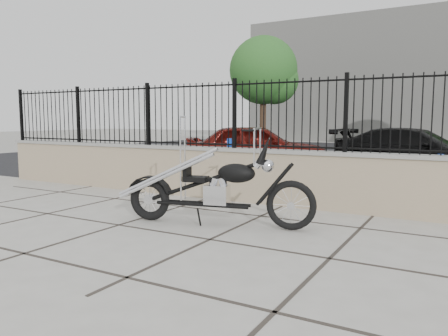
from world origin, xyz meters
name	(u,v)px	position (x,y,z in m)	size (l,w,h in m)	color
ground_plane	(210,240)	(0.00, 0.00, 0.00)	(90.00, 90.00, 0.00)	#99968E
parking_lot	(385,159)	(0.00, 12.50, 0.00)	(30.00, 30.00, 0.00)	black
retaining_wall	(285,178)	(0.00, 2.50, 0.48)	(14.00, 0.36, 0.96)	gray
iron_fence	(286,115)	(0.00, 2.50, 1.56)	(14.00, 0.08, 1.20)	black
background_building	(426,79)	(0.00, 26.50, 4.00)	(22.00, 6.00, 8.00)	beige
chopper_motorcycle	(213,170)	(-0.35, 0.68, 0.78)	(2.59, 0.46, 1.56)	black
car_red	(256,148)	(-2.54, 6.70, 0.68)	(1.60, 3.97, 1.35)	#510F0B
car_black	(415,152)	(1.47, 8.02, 0.62)	(1.75, 4.29, 1.25)	black
bollard_a	(229,159)	(-2.43, 4.91, 0.50)	(0.12, 0.12, 1.01)	blue
bollard_b	(439,177)	(2.28, 4.29, 0.43)	(0.10, 0.10, 0.85)	blue
tree_left	(263,67)	(-6.81, 16.50, 4.14)	(3.51, 3.51, 5.92)	#382619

